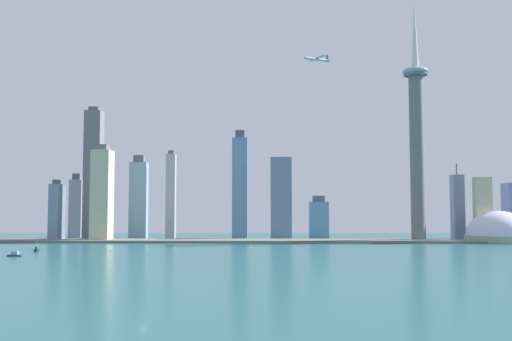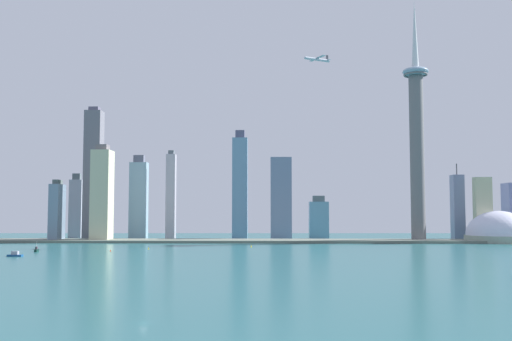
% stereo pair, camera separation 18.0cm
% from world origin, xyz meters
% --- Properties ---
extents(ground_plane, '(6000.00, 6000.00, 0.00)m').
position_xyz_m(ground_plane, '(0.00, 0.00, 0.00)').
color(ground_plane, '#23585D').
extents(waterfront_pier, '(936.45, 57.81, 2.98)m').
position_xyz_m(waterfront_pier, '(0.00, 514.19, 1.49)').
color(waterfront_pier, slate).
rests_on(waterfront_pier, ground).
extents(observation_tower, '(32.13, 32.13, 305.27)m').
position_xyz_m(observation_tower, '(226.34, 525.72, 135.45)').
color(observation_tower, slate).
rests_on(observation_tower, ground).
extents(stadium_dome, '(81.03, 81.03, 58.97)m').
position_xyz_m(stadium_dome, '(320.63, 516.41, 7.92)').
color(stadium_dome, '#93A08F').
rests_on(stadium_dome, ground).
extents(skyscraper_0, '(23.51, 17.35, 114.76)m').
position_xyz_m(skyscraper_0, '(-137.40, 598.77, 54.25)').
color(skyscraper_0, '#85A8BB').
rests_on(skyscraper_0, ground).
extents(skyscraper_1, '(21.15, 12.87, 81.16)m').
position_xyz_m(skyscraper_1, '(315.80, 553.93, 40.58)').
color(skyscraper_1, '#B4B692').
rests_on(skyscraper_1, ground).
extents(skyscraper_2, '(22.67, 27.75, 120.41)m').
position_xyz_m(skyscraper_2, '(-165.63, 520.42, 57.97)').
color(skyscraper_2, beige).
rests_on(skyscraper_2, ground).
extents(skyscraper_3, '(12.58, 13.03, 120.94)m').
position_xyz_m(skyscraper_3, '(-92.25, 595.00, 58.79)').
color(skyscraper_3, '#B0AAB7').
rests_on(skyscraper_3, ground).
extents(skyscraper_4, '(20.70, 19.43, 149.08)m').
position_xyz_m(skyscraper_4, '(2.14, 600.64, 71.20)').
color(skyscraper_4, '#5D89AB').
rests_on(skyscraper_4, ground).
extents(skyscraper_5, '(26.32, 20.33, 58.76)m').
position_xyz_m(skyscraper_5, '(110.28, 604.27, 26.90)').
color(skyscraper_5, '#5A8DA6').
rests_on(skyscraper_5, ground).
extents(skyscraper_6, '(27.90, 14.59, 109.22)m').
position_xyz_m(skyscraper_6, '(58.09, 574.57, 54.61)').
color(skyscraper_6, slate).
rests_on(skyscraper_6, ground).
extents(skyscraper_7, '(12.19, 27.42, 76.62)m').
position_xyz_m(skyscraper_7, '(-221.73, 520.52, 36.57)').
color(skyscraper_7, slate).
rests_on(skyscraper_7, ground).
extents(skyscraper_8, '(14.46, 18.33, 101.49)m').
position_xyz_m(skyscraper_8, '(295.15, 589.33, 43.23)').
color(skyscraper_8, slate).
rests_on(skyscraper_8, ground).
extents(skyscraper_9, '(18.08, 13.02, 91.03)m').
position_xyz_m(skyscraper_9, '(-231.31, 621.38, 42.79)').
color(skyscraper_9, '#9DA1B0').
rests_on(skyscraper_9, ground).
extents(skyscraper_10, '(22.07, 21.50, 179.46)m').
position_xyz_m(skyscraper_10, '(-196.33, 583.48, 88.03)').
color(skyscraper_10, slate).
rests_on(skyscraper_10, ground).
extents(boat_2, '(12.78, 5.10, 4.39)m').
position_xyz_m(boat_2, '(-168.87, 284.23, 1.57)').
color(boat_2, navy).
rests_on(boat_2, ground).
extents(boat_3, '(3.15, 8.42, 9.99)m').
position_xyz_m(boat_3, '(-173.29, 339.57, 1.79)').
color(boat_3, black).
rests_on(boat_3, ground).
extents(channel_buoy_0, '(1.38, 1.38, 2.34)m').
position_xyz_m(channel_buoy_0, '(-76.68, 376.07, 1.17)').
color(channel_buoy_0, yellow).
rests_on(channel_buoy_0, ground).
extents(channel_buoy_1, '(1.15, 1.15, 1.73)m').
position_xyz_m(channel_buoy_1, '(-106.45, 347.42, 0.87)').
color(channel_buoy_1, '#E54C19').
rests_on(channel_buoy_1, ground).
extents(channel_buoy_2, '(1.54, 1.54, 2.84)m').
position_xyz_m(channel_buoy_2, '(23.36, 412.74, 1.42)').
color(channel_buoy_2, yellow).
rests_on(channel_buoy_2, ground).
extents(airplane, '(31.45, 28.49, 8.29)m').
position_xyz_m(airplane, '(97.68, 464.95, 213.05)').
color(airplane, silver).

